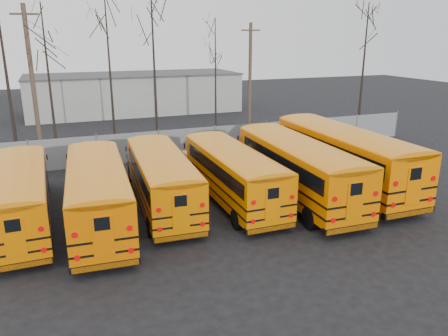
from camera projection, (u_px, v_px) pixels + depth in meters
name	position (u px, v px, depth m)	size (l,w,h in m)	color
ground	(224.00, 231.00, 18.79)	(120.00, 120.00, 0.00)	black
fence	(159.00, 145.00, 29.20)	(40.00, 0.04, 2.00)	gray
distant_building	(135.00, 93.00, 47.44)	(22.00, 8.00, 4.00)	#A4A4A0
bus_a	(19.00, 192.00, 18.66)	(2.46, 10.03, 2.79)	black
bus_b	(97.00, 188.00, 18.89)	(3.01, 10.55, 2.92)	black
bus_c	(161.00, 175.00, 20.95)	(2.91, 10.15, 2.81)	black
bus_d	(232.00, 170.00, 21.67)	(2.38, 10.15, 2.84)	black
bus_e	(296.00, 164.00, 22.01)	(2.97, 11.35, 3.15)	black
bus_f	(342.00, 152.00, 23.71)	(2.90, 12.07, 3.37)	black
utility_pole_left	(32.00, 80.00, 29.58)	(1.78, 0.49, 10.06)	brown
utility_pole_right	(250.00, 77.00, 36.92)	(1.61, 0.33, 9.06)	#4E3E2C
tree_1	(5.00, 68.00, 27.99)	(0.26, 0.26, 12.09)	black
tree_2	(50.00, 85.00, 27.69)	(0.26, 0.26, 10.02)	black
tree_3	(110.00, 71.00, 30.95)	(0.26, 0.26, 11.24)	black
tree_4	(154.00, 58.00, 32.49)	(0.26, 0.26, 12.88)	black
tree_5	(216.00, 79.00, 35.18)	(0.26, 0.26, 9.41)	black
tree_6	(363.00, 69.00, 37.17)	(0.26, 0.26, 10.67)	black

